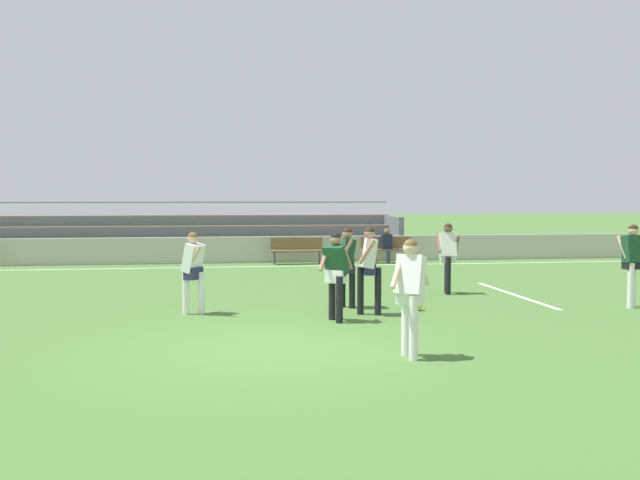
# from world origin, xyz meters

# --- Properties ---
(ground_plane) EXTENTS (160.00, 160.00, 0.00)m
(ground_plane) POSITION_xyz_m (0.00, 0.00, 0.00)
(ground_plane) COLOR #477033
(field_line_sideline) EXTENTS (44.00, 0.12, 0.01)m
(field_line_sideline) POSITION_xyz_m (0.00, 12.19, 0.00)
(field_line_sideline) COLOR white
(field_line_sideline) RESTS_ON ground
(field_line_penalty_mark) EXTENTS (0.12, 4.40, 0.01)m
(field_line_penalty_mark) POSITION_xyz_m (6.05, 4.82, 0.00)
(field_line_penalty_mark) COLOR white
(field_line_penalty_mark) RESTS_ON ground
(sideline_wall) EXTENTS (48.00, 0.16, 0.91)m
(sideline_wall) POSITION_xyz_m (0.00, 13.63, 0.46)
(sideline_wall) COLOR #BCB7AD
(sideline_wall) RESTS_ON ground
(bleacher_stand) EXTENTS (18.59, 2.90, 2.14)m
(bleacher_stand) POSITION_xyz_m (-3.34, 15.65, 0.88)
(bleacher_stand) COLOR #897051
(bleacher_stand) RESTS_ON ground
(bench_near_wall_gap) EXTENTS (1.80, 0.40, 0.90)m
(bench_near_wall_gap) POSITION_xyz_m (1.78, 12.94, 0.55)
(bench_near_wall_gap) COLOR brown
(bench_near_wall_gap) RESTS_ON ground
(bench_far_right) EXTENTS (1.80, 0.40, 0.90)m
(bench_far_right) POSITION_xyz_m (4.94, 12.94, 0.55)
(bench_far_right) COLOR brown
(bench_far_right) RESTS_ON ground
(spectator_seated) EXTENTS (0.36, 0.42, 1.21)m
(spectator_seated) POSITION_xyz_m (4.94, 12.83, 0.70)
(spectator_seated) COLOR #2D2D38
(spectator_seated) RESTS_ON ground
(player_white_wide_right) EXTENTS (0.53, 0.48, 1.71)m
(player_white_wide_right) POSITION_xyz_m (2.08, 2.66, 1.03)
(player_white_wide_right) COLOR black
(player_white_wide_right) RESTS_ON ground
(player_dark_challenging) EXTENTS (0.46, 0.44, 1.66)m
(player_dark_challenging) POSITION_xyz_m (1.81, 3.56, 0.99)
(player_dark_challenging) COLOR black
(player_dark_challenging) RESTS_ON ground
(player_white_overlapping) EXTENTS (0.50, 0.67, 1.61)m
(player_white_overlapping) POSITION_xyz_m (-1.31, 3.23, 0.95)
(player_white_overlapping) COLOR white
(player_white_overlapping) RESTS_ON ground
(player_white_deep_cover) EXTENTS (0.54, 0.57, 1.67)m
(player_white_deep_cover) POSITION_xyz_m (4.56, 5.25, 1.00)
(player_white_deep_cover) COLOR black
(player_white_deep_cover) RESTS_ON ground
(player_dark_dropping_back) EXTENTS (0.71, 0.53, 1.64)m
(player_dark_dropping_back) POSITION_xyz_m (1.32, 2.06, 0.97)
(player_dark_dropping_back) COLOR black
(player_dark_dropping_back) RESTS_ON ground
(player_dark_on_ball) EXTENTS (0.46, 0.54, 1.73)m
(player_dark_on_ball) POSITION_xyz_m (7.69, 2.76, 1.03)
(player_dark_on_ball) COLOR white
(player_dark_on_ball) RESTS_ON ground
(player_white_pressing_high) EXTENTS (0.69, 0.50, 1.70)m
(player_white_pressing_high) POSITION_xyz_m (1.89, -0.90, 1.01)
(player_white_pressing_high) COLOR white
(player_white_pressing_high) RESTS_ON ground
(soccer_ball) EXTENTS (0.22, 0.22, 0.22)m
(soccer_ball) POSITION_xyz_m (3.15, 3.00, 0.11)
(soccer_ball) COLOR yellow
(soccer_ball) RESTS_ON ground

